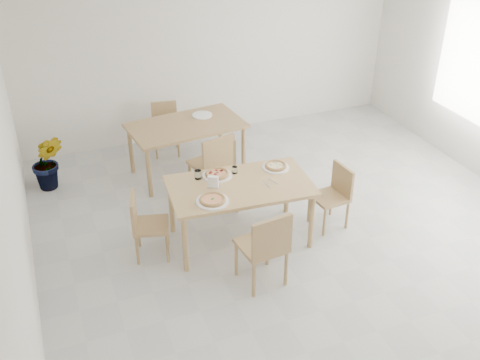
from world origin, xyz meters
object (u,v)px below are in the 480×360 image
object	(u,v)px
chair_south	(266,245)
chair_north	(221,170)
chair_west	(144,222)
pizza_pepperoni	(217,174)
plate_empty	(202,115)
plate_margherita	(213,201)
plate_pepperoni	(217,175)
main_table	(240,190)
plate_mushroom	(276,167)
chair_back_s	(214,162)
tumbler_a	(198,175)
pizza_margherita	(212,200)
second_table	(186,129)
tumbler_b	(235,170)
chair_back_n	(165,124)
pizza_mushroom	(276,166)
napkin_holder	(213,182)
chair_east	(335,192)
potted_plant	(48,162)

from	to	relation	value
chair_south	chair_north	world-z (taller)	chair_south
chair_west	pizza_pepperoni	xyz separation A→B (m)	(0.92, 0.17, 0.33)
pizza_pepperoni	plate_empty	xyz separation A→B (m)	(0.36, 1.68, -0.02)
plate_margherita	plate_pepperoni	xyz separation A→B (m)	(0.23, 0.50, 0.00)
main_table	plate_pepperoni	xyz separation A→B (m)	(-0.18, 0.27, 0.09)
chair_north	plate_mushroom	world-z (taller)	chair_north
plate_pepperoni	chair_north	bearing A→B (deg)	66.99
plate_mushroom	chair_back_s	size ratio (longest dim) A/B	0.34
plate_margherita	tumbler_a	distance (m)	0.53
pizza_margherita	chair_back_s	bearing A→B (deg)	70.79
pizza_pepperoni	chair_west	bearing A→B (deg)	-169.65
tumbler_a	second_table	bearing A→B (deg)	78.92
chair_back_s	plate_empty	bearing A→B (deg)	-113.64
tumbler_b	plate_empty	distance (m)	1.69
plate_margherita	chair_back_s	xyz separation A→B (m)	(0.42, 1.20, -0.22)
chair_south	plate_margherita	bearing A→B (deg)	-67.10
chair_south	plate_pepperoni	world-z (taller)	chair_south
tumbler_a	chair_back_n	xyz separation A→B (m)	(0.17, 2.21, -0.36)
chair_south	pizza_mushroom	bearing A→B (deg)	-125.66
chair_north	plate_pepperoni	size ratio (longest dim) A/B	2.47
chair_south	chair_west	xyz separation A→B (m)	(-1.04, 0.95, -0.07)
napkin_holder	chair_east	bearing A→B (deg)	21.86
chair_east	napkin_holder	world-z (taller)	napkin_holder
chair_back_n	plate_mushroom	bearing A→B (deg)	-61.52
main_table	plate_mushroom	xyz separation A→B (m)	(0.53, 0.20, 0.09)
napkin_holder	chair_back_s	xyz separation A→B (m)	(0.32, 0.92, -0.28)
pizza_pepperoni	main_table	bearing A→B (deg)	-57.03
main_table	second_table	distance (m)	1.76
chair_east	chair_back_n	world-z (taller)	chair_east
pizza_mushroom	potted_plant	world-z (taller)	pizza_mushroom
plate_pepperoni	chair_east	bearing A→B (deg)	-15.70
second_table	chair_back_n	world-z (taller)	chair_back_n
plate_pepperoni	pizza_mushroom	bearing A→B (deg)	-5.85
chair_south	chair_back_s	bearing A→B (deg)	-98.87
plate_margherita	pizza_pepperoni	xyz separation A→B (m)	(0.23, 0.50, 0.02)
chair_south	chair_east	distance (m)	1.43
chair_north	tumbler_b	xyz separation A→B (m)	(-0.03, -0.58, 0.31)
chair_south	napkin_holder	bearing A→B (deg)	-81.20
plate_margherita	tumbler_a	bearing A→B (deg)	89.31
chair_west	plate_mushroom	size ratio (longest dim) A/B	2.47
chair_north	chair_back_s	world-z (taller)	chair_back_s
chair_south	chair_back_s	xyz separation A→B (m)	(0.07, 1.82, 0.01)
main_table	second_table	size ratio (longest dim) A/B	1.02
chair_south	chair_back_s	size ratio (longest dim) A/B	0.98
plate_margherita	napkin_holder	bearing A→B (deg)	69.87
napkin_holder	chair_back_n	size ratio (longest dim) A/B	0.19
chair_back_s	plate_empty	xyz separation A→B (m)	(0.17, 0.97, 0.22)
chair_back_s	chair_west	bearing A→B (deg)	24.23
chair_back_s	potted_plant	xyz separation A→B (m)	(-1.98, 1.05, -0.14)
tumbler_a	second_table	distance (m)	1.50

